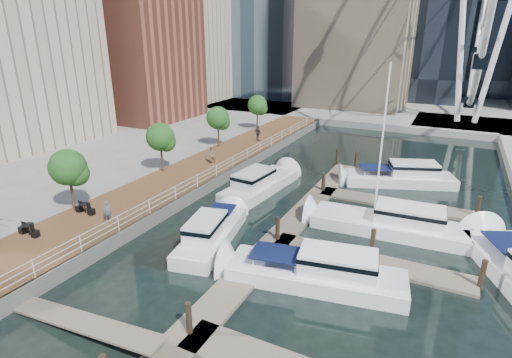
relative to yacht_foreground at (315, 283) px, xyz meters
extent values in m
plane|color=black|center=(-6.80, -4.54, 0.00)|extent=(520.00, 520.00, 0.00)
cube|color=brown|center=(-15.80, 10.46, 0.50)|extent=(6.00, 60.00, 1.00)
cube|color=#595954|center=(-12.80, 10.46, 0.50)|extent=(0.25, 60.00, 1.00)
cube|color=gray|center=(-42.80, 10.46, 0.50)|extent=(48.00, 90.00, 1.00)
cube|color=gray|center=(-6.80, 97.46, 0.50)|extent=(200.00, 114.00, 1.00)
cube|color=gray|center=(7.20, 47.46, 0.50)|extent=(14.00, 12.00, 1.00)
cube|color=#6D6051|center=(-3.80, 5.46, 0.10)|extent=(2.00, 32.00, 0.20)
cube|color=#6D6051|center=(2.20, 3.46, 0.10)|extent=(12.00, 2.00, 0.20)
cube|color=#6D6051|center=(2.20, 13.46, 0.10)|extent=(12.00, 2.00, 0.20)
cube|color=#BCAD8E|center=(-40.80, 11.46, 14.00)|extent=(14.00, 16.00, 26.00)
cube|color=brown|center=(-36.80, 29.46, 11.00)|extent=(12.00, 14.00, 20.00)
cube|color=#BCAD8E|center=(-42.80, 45.46, 15.00)|extent=(14.00, 16.00, 28.00)
cylinder|color=white|center=(4.70, 47.46, 14.00)|extent=(0.80, 0.80, 26.00)
cylinder|color=white|center=(9.70, 47.46, 14.00)|extent=(0.80, 0.80, 26.00)
cylinder|color=#3F2B1C|center=(-18.20, -0.54, 2.20)|extent=(0.20, 0.20, 2.40)
sphere|color=#265B1E|center=(-18.20, -0.54, 4.30)|extent=(2.60, 2.60, 2.60)
cylinder|color=#3F2B1C|center=(-18.20, 9.46, 2.20)|extent=(0.20, 0.20, 2.40)
sphere|color=#265B1E|center=(-18.20, 9.46, 4.30)|extent=(2.60, 2.60, 2.60)
cylinder|color=#3F2B1C|center=(-18.20, 19.46, 2.20)|extent=(0.20, 0.20, 2.40)
sphere|color=#265B1E|center=(-18.20, 19.46, 4.30)|extent=(2.60, 2.60, 2.60)
cylinder|color=#3F2B1C|center=(-18.20, 29.46, 2.20)|extent=(0.20, 0.20, 2.40)
sphere|color=#265B1E|center=(-18.20, 29.46, 4.30)|extent=(2.60, 2.60, 2.60)
imported|color=#525D6D|center=(-14.57, -0.82, 1.75)|extent=(0.65, 0.62, 1.50)
imported|color=#84725B|center=(-15.49, 13.65, 1.85)|extent=(0.94, 1.03, 1.71)
imported|color=#30333C|center=(-15.30, 23.79, 1.94)|extent=(1.19, 0.82, 1.87)
camera|label=1|loc=(5.54, -18.44, 13.01)|focal=28.00mm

